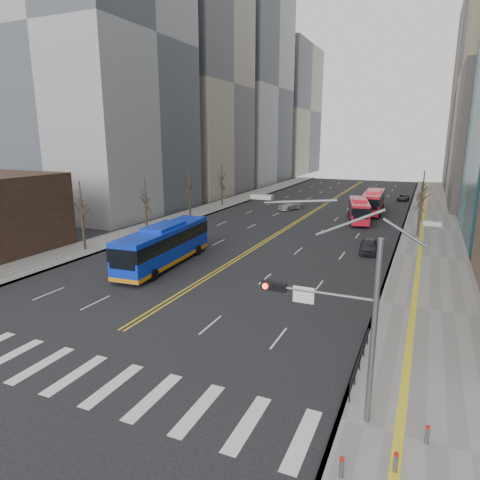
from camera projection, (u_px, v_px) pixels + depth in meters
name	position (u px, v px, depth m)	size (l,w,h in m)	color
ground	(58.00, 370.00, 22.08)	(220.00, 220.00, 0.00)	black
sidewalk_right	(431.00, 230.00, 55.26)	(7.00, 130.00, 0.15)	slate
sidewalk_left	(200.00, 212.00, 68.57)	(5.00, 130.00, 0.15)	slate
crosswalk	(58.00, 370.00, 22.08)	(26.70, 4.00, 0.01)	silver
centerline	(316.00, 210.00, 71.02)	(0.55, 100.00, 0.01)	gold
office_towers	(341.00, 68.00, 77.40)	(83.00, 134.00, 58.00)	gray
signal_mast	(338.00, 310.00, 17.33)	(5.37, 0.37, 9.39)	slate
pedestrian_railing	(360.00, 358.00, 21.63)	(0.06, 6.06, 1.02)	black
bollards	(390.00, 454.00, 15.43)	(2.87, 3.17, 0.78)	slate
street_trees	(224.00, 192.00, 54.50)	(35.20, 47.20, 7.60)	black
blue_bus	(164.00, 244.00, 39.77)	(3.76, 13.50, 3.85)	#0D2EC5
red_bus_near	(359.00, 209.00, 60.45)	(4.47, 10.68, 3.32)	red
red_bus_far	(373.00, 200.00, 67.18)	(3.22, 11.64, 3.66)	red
car_white	(169.00, 244.00, 45.45)	(1.45, 4.15, 1.37)	white
car_dark_mid	(369.00, 246.00, 44.30)	(1.77, 4.40, 1.50)	black
car_silver	(290.00, 205.00, 70.74)	(2.01, 4.95, 1.44)	#A0A0A5
car_dark_far	(403.00, 198.00, 80.80)	(1.92, 4.17, 1.16)	black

